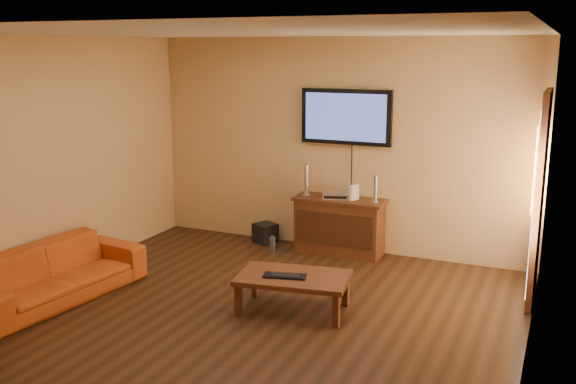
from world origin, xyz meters
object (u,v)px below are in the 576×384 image
Objects in this scene: speaker_right at (375,190)px; av_receiver at (336,195)px; media_console at (339,226)px; subwoofer at (265,233)px; television at (346,117)px; bottle at (272,244)px; coffee_table at (293,280)px; keyboard at (285,276)px; game_console at (354,192)px; sofa at (54,265)px; speaker_left at (306,181)px.

speaker_right is 0.53m from av_receiver.
media_console is 4.41× the size of subwoofer.
television is 0.99m from av_receiver.
subwoofer is 0.43m from bottle.
coffee_table is 1.98m from av_receiver.
game_console is at bearing 88.51° from keyboard.
coffee_table is 2.49m from sofa.
bottle is at bearing 121.44° from coffee_table.
media_console is 0.98× the size of coffee_table.
subwoofer is (1.13, 2.67, -0.25)m from sofa.
subwoofer is at bearing -172.23° from television.
subwoofer is (-1.26, 1.96, -0.20)m from coffee_table.
television is at bearing 93.65° from keyboard.
coffee_table is 0.61× the size of sofa.
speaker_left is (-0.45, -0.20, -0.82)m from television.
coffee_table is (0.20, -2.10, -1.39)m from television.
sofa is (-2.19, -2.64, 0.02)m from media_console.
television reaches higher than subwoofer.
television is at bearing 90.00° from media_console.
television is at bearing 32.66° from subwoofer.
av_receiver reaches higher than coffee_table.
bottle is (0.27, -0.34, -0.03)m from subwoofer.
keyboard is (1.20, -2.03, 0.26)m from subwoofer.
television is 3.45× the size of speaker_right.
coffee_table is 0.11m from keyboard.
sofa reaches higher than media_console.
media_console is 0.60× the size of sofa.
media_console is at bearing 1.82° from speaker_left.
sofa is 5.72× the size of speaker_right.
game_console is at bearing -19.70° from av_receiver.
coffee_table is at bearing 51.08° from keyboard.
bottle is (-0.99, 1.62, -0.22)m from coffee_table.
av_receiver reaches higher than sofa.
game_console is (0.19, -0.19, -0.91)m from television.
coffee_table is at bearing -58.56° from bottle.
media_console is at bearing 93.98° from keyboard.
coffee_table is 1.99m from speaker_right.
television reaches higher than speaker_right.
television reaches higher than media_console.
game_console reaches higher than coffee_table.
coffee_table is 3.60× the size of av_receiver.
subwoofer is at bearing 120.51° from keyboard.
game_console is 0.75× the size of subwoofer.
sofa is at bearing -109.16° from game_console.
speaker_right is at bearing 19.21° from game_console.
bottle is (-1.26, -0.27, -0.77)m from speaker_right.
speaker_left reaches higher than sofa.
television is at bearing 23.51° from speaker_left.
speaker_left reaches higher than av_receiver.
speaker_right is (0.47, -0.21, -0.85)m from television.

